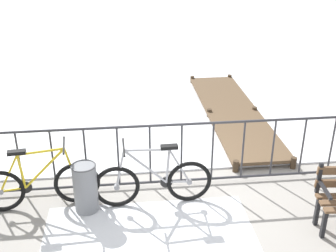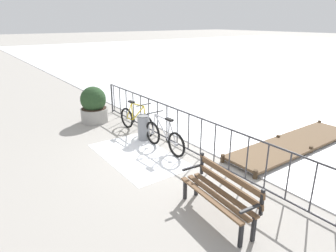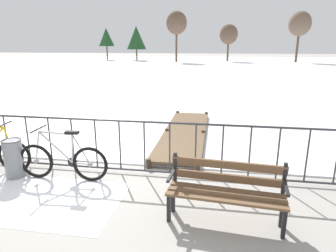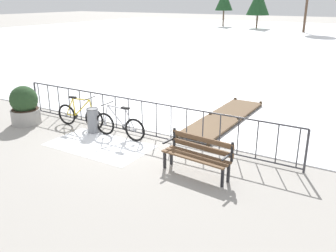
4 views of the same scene
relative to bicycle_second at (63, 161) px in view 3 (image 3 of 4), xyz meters
name	(u,v)px [view 3 (image 3 of 4)]	position (x,y,z in m)	size (l,w,h in m)	color
ground_plane	(98,171)	(0.47, 0.45, -0.37)	(160.00, 160.00, 0.00)	#9E9991
frozen_pond	(197,67)	(0.47, 28.85, -0.35)	(80.00, 56.00, 0.03)	white
snow_patch	(35,199)	(-0.11, -0.75, -0.36)	(2.79, 1.57, 0.01)	white
railing_fence	(96,144)	(0.47, 0.45, 0.19)	(9.06, 0.06, 1.07)	#38383D
bicycle_second	(63,161)	(0.00, 0.00, 0.00)	(1.71, 0.52, 0.97)	black
park_bench	(226,187)	(2.90, -0.83, 0.14)	(1.64, 0.62, 0.89)	brown
trash_bin	(14,158)	(-0.96, -0.04, 0.00)	(0.35, 0.35, 0.73)	gray
wooden_dock	(185,132)	(1.92, 2.97, -0.25)	(1.10, 4.54, 0.20)	brown
tree_far_west	(229,34)	(4.15, 40.87, 3.46)	(2.61, 2.61, 5.29)	brown
tree_west_mid	(106,37)	(-15.27, 42.62, 3.21)	(2.49, 2.49, 5.02)	brown
tree_centre	(300,24)	(13.58, 39.92, 4.76)	(2.99, 2.99, 6.81)	brown
tree_east_mid	(136,38)	(-9.88, 41.26, 3.06)	(3.01, 3.01, 5.17)	brown
tree_far_east	(177,23)	(-3.14, 38.01, 4.93)	(2.88, 2.88, 6.92)	brown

